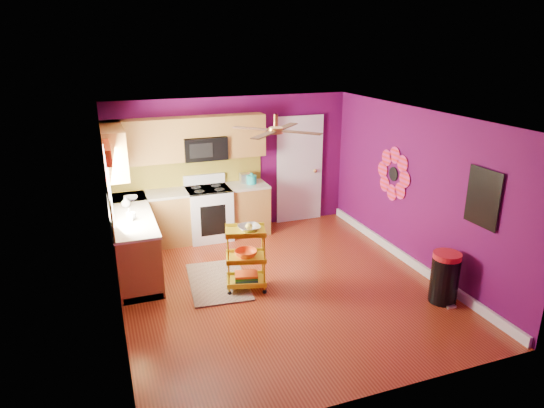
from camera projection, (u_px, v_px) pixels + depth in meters
name	position (u px, v px, depth m)	size (l,w,h in m)	color
ground	(280.00, 286.00, 7.18)	(5.00, 5.00, 0.00)	maroon
room_envelope	(283.00, 180.00, 6.66)	(4.54, 5.04, 2.52)	#540947
lower_cabinets	(168.00, 228.00, 8.21)	(2.81, 2.31, 0.94)	olive
electric_range	(209.00, 213.00, 8.77)	(0.76, 0.66, 1.13)	white
upper_cabinetry	(165.00, 144.00, 8.12)	(2.80, 2.30, 1.26)	olive
left_window	(107.00, 168.00, 6.83)	(0.08, 1.35, 1.08)	white
panel_door	(299.00, 171.00, 9.48)	(0.95, 0.11, 2.15)	white
right_wall_art	(430.00, 184.00, 7.14)	(0.04, 2.74, 1.04)	black
ceiling_fan	(276.00, 130.00, 6.62)	(1.01, 1.01, 0.26)	#BF8C3F
shag_rug	(218.00, 281.00, 7.28)	(0.84, 1.37, 0.02)	#321A10
rolling_cart	(246.00, 256.00, 6.93)	(0.65, 0.54, 1.02)	gold
trash_can	(445.00, 278.00, 6.64)	(0.39, 0.42, 0.73)	black
teal_kettle	(252.00, 179.00, 8.89)	(0.18, 0.18, 0.21)	#16A5A2
toaster	(246.00, 178.00, 8.96)	(0.22, 0.15, 0.18)	beige
soap_bottle_a	(129.00, 215.00, 7.07)	(0.08, 0.09, 0.19)	#EA3F72
soap_bottle_b	(126.00, 202.00, 7.65)	(0.14, 0.14, 0.18)	white
counter_dish	(131.00, 198.00, 8.02)	(0.23, 0.23, 0.06)	white
counter_cup	(131.00, 216.00, 7.12)	(0.14, 0.14, 0.11)	white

